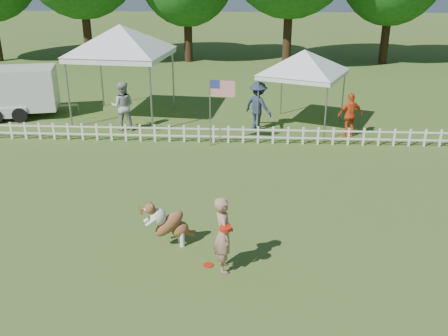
# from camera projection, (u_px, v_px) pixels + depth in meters

# --- Properties ---
(ground) EXTENTS (120.00, 120.00, 0.00)m
(ground) POSITION_uv_depth(u_px,v_px,m) (200.00, 252.00, 10.41)
(ground) COLOR #3B5E1D
(ground) RESTS_ON ground
(picket_fence) EXTENTS (22.00, 0.08, 0.60)m
(picket_fence) POSITION_uv_depth(u_px,v_px,m) (221.00, 134.00, 16.78)
(picket_fence) COLOR white
(picket_fence) RESTS_ON ground
(handler) EXTENTS (0.48, 0.63, 1.56)m
(handler) POSITION_uv_depth(u_px,v_px,m) (223.00, 234.00, 9.54)
(handler) COLOR #A37762
(handler) RESTS_ON ground
(dog) EXTENTS (1.10, 0.74, 1.08)m
(dog) POSITION_uv_depth(u_px,v_px,m) (170.00, 223.00, 10.44)
(dog) COLOR brown
(dog) RESTS_ON ground
(frisbee_on_turf) EXTENTS (0.26, 0.26, 0.02)m
(frisbee_on_turf) POSITION_uv_depth(u_px,v_px,m) (208.00, 265.00, 9.94)
(frisbee_on_turf) COLOR red
(frisbee_on_turf) RESTS_ON ground
(canopy_tent_left) EXTENTS (3.71, 3.71, 3.49)m
(canopy_tent_left) POSITION_uv_depth(u_px,v_px,m) (123.00, 73.00, 19.09)
(canopy_tent_left) COLOR white
(canopy_tent_left) RESTS_ON ground
(canopy_tent_right) EXTENTS (3.49, 3.49, 2.76)m
(canopy_tent_right) POSITION_uv_depth(u_px,v_px,m) (302.00, 90.00, 18.14)
(canopy_tent_right) COLOR white
(canopy_tent_right) RESTS_ON ground
(cargo_trailer) EXTENTS (4.79, 3.03, 1.95)m
(cargo_trailer) POSITION_uv_depth(u_px,v_px,m) (9.00, 92.00, 19.50)
(cargo_trailer) COLOR silver
(cargo_trailer) RESTS_ON ground
(flag_pole) EXTENTS (0.87, 0.17, 2.25)m
(flag_pole) POSITION_uv_depth(u_px,v_px,m) (210.00, 113.00, 16.20)
(flag_pole) COLOR gray
(flag_pole) RESTS_ON ground
(spectator_a) EXTENTS (0.93, 0.77, 1.76)m
(spectator_a) POSITION_uv_depth(u_px,v_px,m) (123.00, 106.00, 17.94)
(spectator_a) COLOR #A5A6AB
(spectator_a) RESTS_ON ground
(spectator_b) EXTENTS (1.29, 1.22, 1.75)m
(spectator_b) POSITION_uv_depth(u_px,v_px,m) (258.00, 106.00, 17.99)
(spectator_b) COLOR #232C4A
(spectator_b) RESTS_ON ground
(spectator_c) EXTENTS (0.97, 0.61, 1.55)m
(spectator_c) POSITION_uv_depth(u_px,v_px,m) (350.00, 115.00, 17.24)
(spectator_c) COLOR #E54D1A
(spectator_c) RESTS_ON ground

